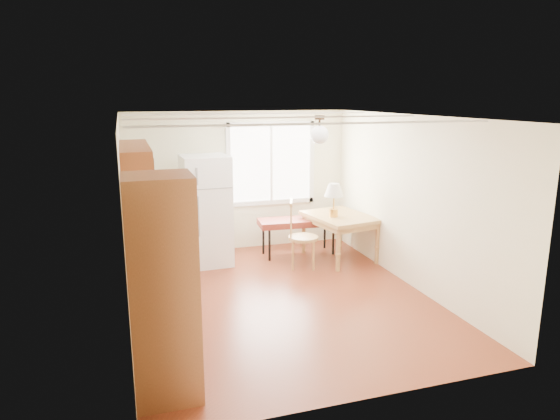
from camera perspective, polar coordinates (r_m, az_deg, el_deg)
name	(u,v)px	position (r m, az deg, el deg)	size (l,w,h in m)	color
room_shell	(281,211)	(6.67, 0.07, -0.13)	(4.60, 5.60, 2.62)	#5D2213
kitchen_run	(154,268)	(5.89, -14.22, -6.49)	(0.65, 3.40, 2.20)	brown
window_unit	(271,164)	(9.12, -1.02, 5.32)	(1.64, 0.05, 1.51)	white
pendant_light	(319,134)	(7.13, 4.52, 8.69)	(0.26, 0.26, 0.40)	#2F2014
refrigerator	(206,210)	(8.32, -8.44, -0.05)	(0.77, 0.79, 1.82)	white
bench	(298,223)	(8.78, 2.11, -1.45)	(1.43, 0.62, 0.65)	maroon
dining_table	(340,221)	(8.59, 6.84, -1.25)	(1.13, 1.38, 0.77)	#A5783F
chair	(297,229)	(8.09, 1.94, -2.23)	(0.54, 0.53, 1.11)	#A5783F
table_lamp	(334,193)	(8.36, 6.19, 1.98)	(0.33, 0.33, 0.57)	gold
coffee_maker	(155,263)	(5.49, -14.13, -5.91)	(0.21, 0.25, 0.34)	black
kettle	(151,264)	(5.53, -14.49, -5.96)	(0.14, 0.14, 0.26)	red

